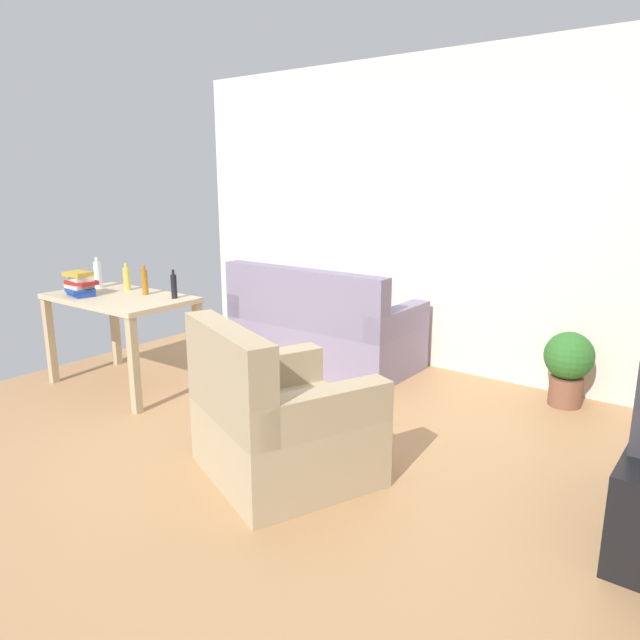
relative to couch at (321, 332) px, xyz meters
The scene contains 11 objects.
ground_plane 1.77m from the couch, 65.83° to the right, with size 5.20×4.40×0.02m, color tan.
wall_rear 1.40m from the couch, 40.67° to the left, with size 5.20×0.10×2.70m, color silver.
couch is the anchor object (origin of this frame).
desk 1.75m from the couch, 123.30° to the right, with size 1.21×0.72×0.76m.
potted_plant 2.10m from the couch, ahead, with size 0.36×0.36×0.57m.
armchair 2.09m from the couch, 59.82° to the right, with size 1.15×1.12×0.92m.
bottle_clear 2.01m from the couch, 136.47° to the right, with size 0.06×0.06×0.26m.
bottle_squat 1.75m from the couch, 131.06° to the right, with size 0.06×0.06×0.23m.
bottle_amber 1.61m from the couch, 122.30° to the right, with size 0.05×0.05×0.24m.
bottle_dark 1.44m from the couch, 112.10° to the right, with size 0.05×0.05×0.23m.
book_stack 2.08m from the couch, 126.21° to the right, with size 0.28×0.22×0.19m.
Camera 1 is at (2.40, -2.53, 1.68)m, focal length 32.85 mm.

